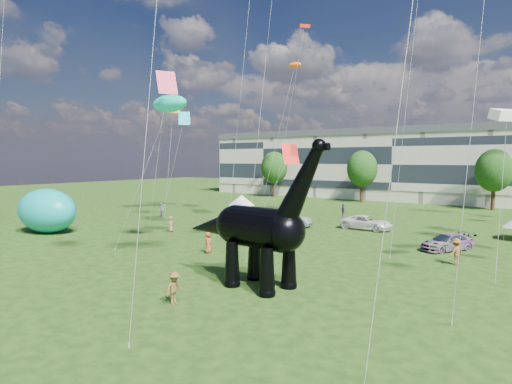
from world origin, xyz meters
The scene contains 13 objects.
ground centered at (0.00, 0.00, 0.00)m, with size 220.00×220.00×0.00m, color #16330C.
terrace_row centered at (-8.00, 62.00, 6.00)m, with size 78.00×11.00×12.00m, color beige.
tree_far_left centered at (-30.00, 53.00, 6.29)m, with size 5.20×5.20×9.44m.
tree_mid_left centered at (-12.00, 53.00, 6.29)m, with size 5.20×5.20×9.44m.
tree_mid_right centered at (8.00, 53.00, 6.29)m, with size 5.20×5.20×9.44m.
dinosaur_sculpture centered at (1.22, 2.44, 3.32)m, with size 10.79×3.27×8.79m.
car_silver centered at (-14.11, 26.13, 0.67)m, with size 1.58×3.93×1.34m, color silver.
car_grey centered at (-8.39, 22.71, 0.79)m, with size 1.67×4.78×1.58m, color gray.
car_white centered at (-0.72, 25.58, 0.74)m, with size 2.47×5.36×1.49m, color white.
car_dark centered at (8.45, 19.33, 0.68)m, with size 1.91×4.69×1.36m, color #595960.
gazebo_left centered at (-19.82, 28.95, 1.77)m, with size 4.78×4.78×2.52m.
inflatable_teal centered at (-26.43, 5.14, 2.24)m, with size 7.17×4.48×4.48m, color #0EAAA9.
visitors centered at (-1.30, 16.16, 0.88)m, with size 50.25×40.72×1.88m.
Camera 1 is at (15.54, -17.66, 7.41)m, focal length 30.00 mm.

